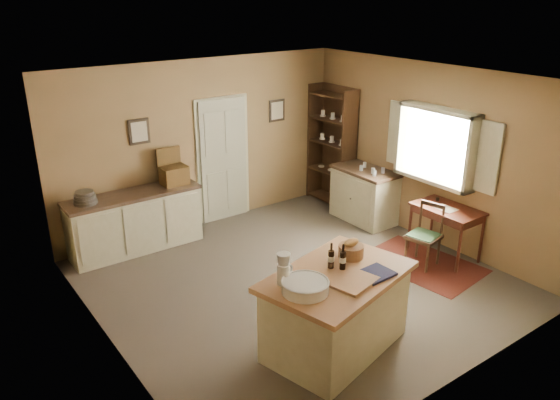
# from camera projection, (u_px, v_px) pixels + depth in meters

# --- Properties ---
(ground) EXTENTS (5.00, 5.00, 0.00)m
(ground) POSITION_uv_depth(u_px,v_px,m) (297.00, 281.00, 7.36)
(ground) COLOR #5F5549
(ground) RESTS_ON ground
(wall_back) EXTENTS (5.00, 0.10, 2.70)m
(wall_back) POSITION_uv_depth(u_px,v_px,m) (203.00, 144.00, 8.75)
(wall_back) COLOR olive
(wall_back) RESTS_ON ground
(wall_front) EXTENTS (5.00, 0.10, 2.70)m
(wall_front) POSITION_uv_depth(u_px,v_px,m) (466.00, 264.00, 4.98)
(wall_front) COLOR olive
(wall_front) RESTS_ON ground
(wall_left) EXTENTS (0.10, 5.00, 2.70)m
(wall_left) POSITION_uv_depth(u_px,v_px,m) (103.00, 238.00, 5.50)
(wall_left) COLOR olive
(wall_left) RESTS_ON ground
(wall_right) EXTENTS (0.10, 5.00, 2.70)m
(wall_right) POSITION_uv_depth(u_px,v_px,m) (429.00, 154.00, 8.24)
(wall_right) COLOR olive
(wall_right) RESTS_ON ground
(ceiling) EXTENTS (5.00, 5.00, 0.00)m
(ceiling) POSITION_uv_depth(u_px,v_px,m) (300.00, 79.00, 6.37)
(ceiling) COLOR silver
(ceiling) RESTS_ON wall_back
(door) EXTENTS (0.97, 0.06, 2.11)m
(door) POSITION_uv_depth(u_px,v_px,m) (223.00, 159.00, 9.03)
(door) COLOR #ABAA90
(door) RESTS_ON ground
(framed_prints) EXTENTS (2.82, 0.02, 0.38)m
(framed_prints) POSITION_uv_depth(u_px,v_px,m) (213.00, 120.00, 8.71)
(framed_prints) COLOR black
(framed_prints) RESTS_ON ground
(window) EXTENTS (0.25, 1.99, 1.12)m
(window) POSITION_uv_depth(u_px,v_px,m) (438.00, 145.00, 7.97)
(window) COLOR beige
(window) RESTS_ON ground
(work_island) EXTENTS (1.81, 1.40, 1.20)m
(work_island) POSITION_uv_depth(u_px,v_px,m) (335.00, 309.00, 5.85)
(work_island) COLOR beige
(work_island) RESTS_ON ground
(sideboard) EXTENTS (1.98, 0.56, 1.18)m
(sideboard) POSITION_uv_depth(u_px,v_px,m) (136.00, 220.00, 8.11)
(sideboard) COLOR beige
(sideboard) RESTS_ON ground
(rug) EXTENTS (1.29, 1.72, 0.01)m
(rug) POSITION_uv_depth(u_px,v_px,m) (422.00, 264.00, 7.82)
(rug) COLOR #4E1B12
(rug) RESTS_ON ground
(writing_desk) EXTENTS (0.59, 0.96, 0.82)m
(writing_desk) POSITION_uv_depth(u_px,v_px,m) (447.00, 214.00, 7.82)
(writing_desk) COLOR #38160E
(writing_desk) RESTS_ON ground
(desk_chair) EXTENTS (0.49, 0.49, 0.88)m
(desk_chair) POSITION_uv_depth(u_px,v_px,m) (424.00, 237.00, 7.64)
(desk_chair) COLOR black
(desk_chair) RESTS_ON ground
(right_cabinet) EXTENTS (0.62, 1.11, 0.99)m
(right_cabinet) POSITION_uv_depth(u_px,v_px,m) (364.00, 194.00, 9.15)
(right_cabinet) COLOR beige
(right_cabinet) RESTS_ON ground
(shelving_unit) EXTENTS (0.36, 0.95, 2.11)m
(shelving_unit) POSITION_uv_depth(u_px,v_px,m) (333.00, 146.00, 9.77)
(shelving_unit) COLOR black
(shelving_unit) RESTS_ON ground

